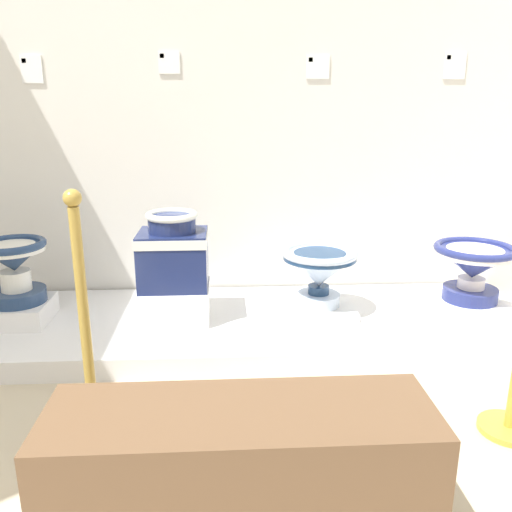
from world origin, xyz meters
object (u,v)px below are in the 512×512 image
antique_toilet_slender_white (173,250)px  plinth_block_rightmost (468,308)px  antique_toilet_squat_floral (14,263)px  stanchion_post_near_left (89,371)px  antique_toilet_broad_patterned (319,268)px  info_placard_second (169,62)px  info_placard_fourth (455,65)px  info_placard_third (318,67)px  plinth_block_broad_patterned (318,309)px  antique_toilet_rightmost (473,264)px  museum_bench (241,469)px  plinth_block_squat_floral (20,312)px  plinth_block_slender_white (176,302)px  info_placard_first (32,69)px

antique_toilet_slender_white → plinth_block_rightmost: (1.61, -0.08, -0.34)m
antique_toilet_squat_floral → plinth_block_rightmost: antique_toilet_squat_floral is taller
stanchion_post_near_left → antique_toilet_broad_patterned: bearing=41.6°
info_placard_second → info_placard_fourth: 1.67m
info_placard_second → antique_toilet_squat_floral: bearing=-148.4°
info_placard_third → info_placard_fourth: (0.82, 0.00, 0.01)m
plinth_block_broad_patterned → antique_toilet_rightmost: (0.82, -0.11, 0.28)m
antique_toilet_squat_floral → museum_bench: antique_toilet_squat_floral is taller
info_placard_fourth → stanchion_post_near_left: size_ratio=0.16×
antique_toilet_broad_patterned → info_placard_third: info_placard_third is taller
antique_toilet_broad_patterned → plinth_block_rightmost: antique_toilet_broad_patterned is taller
info_placard_third → stanchion_post_near_left: bearing=-127.6°
plinth_block_rightmost → plinth_block_broad_patterned: bearing=172.6°
info_placard_third → museum_bench: 2.32m
plinth_block_broad_patterned → antique_toilet_broad_patterned: size_ratio=0.94×
plinth_block_rightmost → stanchion_post_near_left: stanchion_post_near_left is taller
antique_toilet_rightmost → info_placard_fourth: bearing=86.6°
plinth_block_squat_floral → museum_bench: size_ratio=0.29×
antique_toilet_squat_floral → info_placard_third: bearing=16.6°
plinth_block_broad_patterned → antique_toilet_slender_white: bearing=-177.8°
plinth_block_rightmost → antique_toilet_slender_white: bearing=177.3°
info_placard_second → stanchion_post_near_left: bearing=-98.7°
plinth_block_broad_patterned → plinth_block_rightmost: (0.82, -0.11, 0.03)m
plinth_block_rightmost → museum_bench: 1.84m
antique_toilet_rightmost → museum_bench: size_ratio=0.38×
plinth_block_squat_floral → plinth_block_broad_patterned: bearing=0.9°
stanchion_post_near_left → museum_bench: (0.56, -0.49, -0.07)m
plinth_block_slender_white → antique_toilet_slender_white: antique_toilet_slender_white is taller
info_placard_third → museum_bench: bearing=-105.3°
plinth_block_squat_floral → plinth_block_rightmost: bearing=-1.9°
stanchion_post_near_left → museum_bench: 0.75m
stanchion_post_near_left → museum_bench: size_ratio=0.85×
plinth_block_squat_floral → info_placard_second: bearing=31.6°
plinth_block_slender_white → info_placard_second: bearing=93.2°
antique_toilet_squat_floral → antique_toilet_rightmost: antique_toilet_squat_floral is taller
antique_toilet_squat_floral → plinth_block_broad_patterned: bearing=0.9°
info_placard_first → info_placard_second: (0.77, -0.00, 0.04)m
museum_bench → stanchion_post_near_left: bearing=138.5°
info_placard_first → info_placard_second: 0.77m
plinth_block_slender_white → antique_toilet_broad_patterned: 0.81m
plinth_block_slender_white → plinth_block_rightmost: 1.61m
info_placard_third → museum_bench: size_ratio=0.12×
antique_toilet_squat_floral → info_placard_third: (1.67, 0.50, 1.01)m
plinth_block_broad_patterned → info_placard_first: info_placard_first is taller
antique_toilet_broad_patterned → info_placard_second: 1.45m
info_placard_first → stanchion_post_near_left: size_ratio=0.16×
plinth_block_broad_patterned → antique_toilet_broad_patterned: (0.00, 0.00, 0.24)m
plinth_block_squat_floral → info_placard_second: 1.62m
plinth_block_squat_floral → info_placard_fourth: size_ratio=2.13×
plinth_block_slender_white → antique_toilet_rightmost: antique_toilet_rightmost is taller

